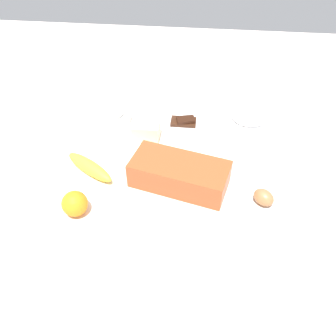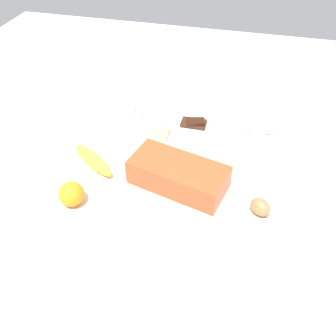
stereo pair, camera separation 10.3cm
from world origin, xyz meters
TOP-DOWN VIEW (x-y plane):
  - ground_plane at (0.00, 0.00)m, footprint 2.40×2.40m
  - loaf_pan at (0.04, -0.02)m, footprint 0.30×0.19m
  - flour_bowl at (-0.23, 0.27)m, footprint 0.13×0.13m
  - sugar_bowl at (0.25, 0.29)m, footprint 0.15×0.15m
  - banana at (-0.24, -0.00)m, footprint 0.18×0.14m
  - orange_fruit at (-0.23, -0.16)m, footprint 0.07×0.07m
  - butter_block at (-0.10, 0.18)m, footprint 0.09×0.06m
  - egg_near_butter at (0.28, -0.07)m, footprint 0.08×0.07m
  - chocolate_plate at (0.03, 0.27)m, footprint 0.13×0.13m

SIDE VIEW (x-z plane):
  - ground_plane at x=0.00m, z-range -0.02..0.00m
  - chocolate_plate at x=0.03m, z-range -0.01..0.03m
  - banana at x=-0.24m, z-range 0.00..0.04m
  - egg_near_butter at x=0.28m, z-range 0.00..0.05m
  - flour_bowl at x=-0.23m, z-range 0.00..0.06m
  - butter_block at x=-0.10m, z-range 0.00..0.06m
  - sugar_bowl at x=0.25m, z-range 0.00..0.07m
  - orange_fruit at x=-0.23m, z-range 0.00..0.07m
  - loaf_pan at x=0.04m, z-range 0.00..0.08m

